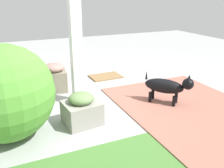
{
  "coord_description": "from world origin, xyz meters",
  "views": [
    {
      "loc": [
        1.39,
        3.16,
        1.56
      ],
      "look_at": [
        0.0,
        0.06,
        0.31
      ],
      "focal_mm": 39.37,
      "sensor_mm": 36.0,
      "label": 1
    }
  ],
  "objects_px": {
    "stone_planter_mid": "(82,110)",
    "dog": "(167,86)",
    "porch_pillar": "(75,27)",
    "stone_planter_nearest": "(55,77)",
    "doormat": "(106,76)",
    "round_shrub": "(5,93)"
  },
  "relations": [
    {
      "from": "porch_pillar",
      "to": "round_shrub",
      "type": "xyz_separation_m",
      "value": [
        1.0,
        0.61,
        -0.59
      ]
    },
    {
      "from": "porch_pillar",
      "to": "stone_planter_nearest",
      "type": "bearing_deg",
      "value": -70.15
    },
    {
      "from": "porch_pillar",
      "to": "round_shrub",
      "type": "bearing_deg",
      "value": 31.41
    },
    {
      "from": "doormat",
      "to": "round_shrub",
      "type": "bearing_deg",
      "value": 40.12
    },
    {
      "from": "stone_planter_nearest",
      "to": "round_shrub",
      "type": "distance_m",
      "value": 1.48
    },
    {
      "from": "stone_planter_mid",
      "to": "porch_pillar",
      "type": "bearing_deg",
      "value": -102.98
    },
    {
      "from": "porch_pillar",
      "to": "stone_planter_nearest",
      "type": "distance_m",
      "value": 1.11
    },
    {
      "from": "porch_pillar",
      "to": "dog",
      "type": "bearing_deg",
      "value": 152.94
    },
    {
      "from": "dog",
      "to": "stone_planter_mid",
      "type": "bearing_deg",
      "value": 2.08
    },
    {
      "from": "porch_pillar",
      "to": "doormat",
      "type": "distance_m",
      "value": 1.68
    },
    {
      "from": "stone_planter_mid",
      "to": "dog",
      "type": "height_order",
      "value": "dog"
    },
    {
      "from": "round_shrub",
      "to": "stone_planter_nearest",
      "type": "bearing_deg",
      "value": -122.17
    },
    {
      "from": "porch_pillar",
      "to": "stone_planter_mid",
      "type": "distance_m",
      "value": 1.15
    },
    {
      "from": "porch_pillar",
      "to": "stone_planter_nearest",
      "type": "relative_size",
      "value": 4.65
    },
    {
      "from": "porch_pillar",
      "to": "doormat",
      "type": "bearing_deg",
      "value": -131.79
    },
    {
      "from": "round_shrub",
      "to": "dog",
      "type": "bearing_deg",
      "value": -179.88
    },
    {
      "from": "stone_planter_nearest",
      "to": "round_shrub",
      "type": "bearing_deg",
      "value": 57.83
    },
    {
      "from": "porch_pillar",
      "to": "dog",
      "type": "height_order",
      "value": "porch_pillar"
    },
    {
      "from": "porch_pillar",
      "to": "round_shrub",
      "type": "height_order",
      "value": "porch_pillar"
    },
    {
      "from": "stone_planter_nearest",
      "to": "round_shrub",
      "type": "height_order",
      "value": "round_shrub"
    },
    {
      "from": "dog",
      "to": "doormat",
      "type": "relative_size",
      "value": 1.05
    },
    {
      "from": "stone_planter_mid",
      "to": "dog",
      "type": "xyz_separation_m",
      "value": [
        -1.33,
        -0.05,
        0.1
      ]
    }
  ]
}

